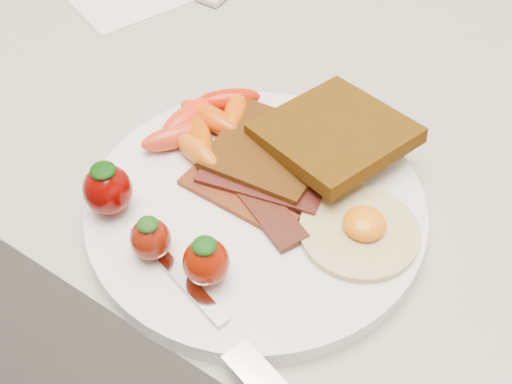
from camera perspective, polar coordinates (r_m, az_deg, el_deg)
The scene contains 9 objects.
counter at distance 0.98m, azimuth 4.98°, elevation -12.44°, with size 2.00×0.60×0.90m, color gray.
plate at distance 0.51m, azimuth 0.00°, elevation -1.41°, with size 0.27×0.27×0.02m, color white.
toast_lower at distance 0.54m, azimuth 1.31°, elevation 3.55°, with size 0.09×0.09×0.01m, color black.
toast_upper at distance 0.54m, azimuth 6.96°, elevation 5.21°, with size 0.11×0.11×0.01m, color #3B2004.
fried_egg at distance 0.49m, azimuth 9.28°, elevation -3.29°, with size 0.11×0.11×0.02m.
bacon_strips at distance 0.51m, azimuth -0.37°, elevation -0.32°, with size 0.12×0.07×0.01m.
baby_carrots at distance 0.56m, azimuth -4.58°, elevation 6.12°, with size 0.08×0.12×0.02m.
strawberries at distance 0.47m, azimuth -9.70°, elevation -2.63°, with size 0.14×0.05×0.05m.
fork at distance 0.44m, azimuth -4.04°, elevation -10.87°, with size 0.17×0.07×0.00m.
Camera 1 is at (0.20, 1.26, 1.30)m, focal length 45.00 mm.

